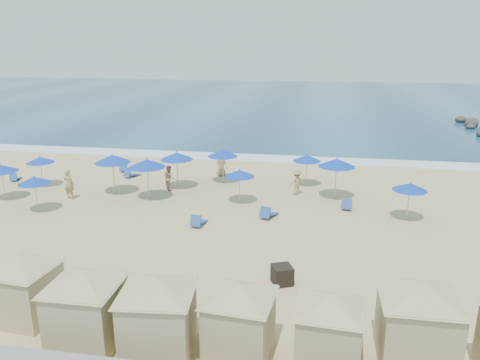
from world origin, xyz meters
name	(u,v)px	position (x,y,z in m)	size (l,w,h in m)	color
ground	(179,227)	(0.00, 0.00, 0.00)	(160.00, 160.00, 0.00)	tan
ocean	(278,101)	(0.00, 55.00, 0.03)	(160.00, 80.00, 0.06)	navy
surf_line	(233,157)	(0.00, 15.50, 0.04)	(160.00, 2.50, 0.08)	white
trash_bin	(282,275)	(5.85, -5.06, 0.38)	(0.76, 0.76, 0.76)	black
cabana_0	(23,279)	(-2.74, -9.01, 1.50)	(4.17, 4.17, 2.62)	tan
cabana_1	(85,297)	(0.02, -9.91, 1.61)	(4.47, 4.47, 2.81)	tan
cabana_2	(158,305)	(2.43, -9.99, 1.62)	(4.49, 4.49, 2.83)	tan
cabana_3	(239,310)	(4.90, -9.61, 1.50)	(4.17, 4.17, 2.63)	tan
cabana_4	(330,321)	(7.61, -9.65, 1.45)	(4.03, 4.03, 2.53)	tan
cabana_5	(419,312)	(10.19, -9.10, 1.68)	(4.68, 4.68, 2.93)	tan
umbrella_0	(40,160)	(-11.14, 5.41, 1.82)	(1.84, 1.84, 2.10)	#A5A8AD
umbrella_1	(1,168)	(-11.90, 2.53, 1.96)	(1.99, 1.99, 2.26)	#A5A8AD
umbrella_2	(34,180)	(-8.69, 0.94, 1.84)	(1.87, 1.87, 2.12)	#A5A8AD
umbrella_3	(177,156)	(-2.08, 6.58, 2.17)	(2.20, 2.20, 2.50)	#A5A8AD
umbrella_4	(112,159)	(-5.70, 4.76, 2.28)	(2.31, 2.31, 2.63)	#A5A8AD
umbrella_5	(147,163)	(-3.15, 4.05, 2.27)	(2.30, 2.30, 2.62)	#A5A8AD
umbrella_6	(223,153)	(0.61, 8.35, 2.07)	(2.09, 2.09, 2.38)	#A5A8AD
umbrella_7	(239,173)	(2.47, 4.38, 1.83)	(1.85, 1.85, 2.11)	#A5A8AD
umbrella_8	(307,158)	(6.29, 8.60, 1.89)	(1.92, 1.92, 2.18)	#A5A8AD
umbrella_9	(337,163)	(8.16, 6.17, 2.28)	(2.31, 2.31, 2.63)	#A5A8AD
umbrella_10	(410,187)	(11.96, 3.15, 1.87)	(1.90, 1.90, 2.16)	#A5A8AD
beach_chair_0	(15,178)	(-13.78, 6.21, 0.21)	(0.78, 1.20, 0.61)	#2A4F9A
beach_chair_1	(125,168)	(-7.24, 9.92, 0.25)	(0.71, 1.35, 0.71)	#2A4F9A
beach_chair_2	(131,174)	(-6.16, 8.46, 0.24)	(1.01, 1.38, 0.70)	#2A4F9A
beach_chair_3	(198,221)	(0.95, 0.33, 0.25)	(0.70, 1.34, 0.71)	#2A4F9A
beach_chair_4	(268,213)	(4.46, 2.13, 0.26)	(1.03, 1.46, 0.74)	#2A4F9A
beach_chair_5	(347,205)	(8.79, 4.34, 0.25)	(0.62, 1.33, 0.72)	#2A4F9A
beachgoer_0	(69,184)	(-7.98, 3.29, 0.94)	(0.69, 0.45, 1.89)	#A4845B
beachgoer_1	(169,178)	(-2.48, 6.08, 0.81)	(0.79, 0.61, 1.62)	#A4845B
beachgoer_2	(297,182)	(5.77, 6.46, 0.82)	(1.06, 0.61, 1.64)	#A4845B
beachgoer_3	(222,164)	(0.19, 9.90, 0.89)	(0.87, 0.57, 1.79)	#A4845B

